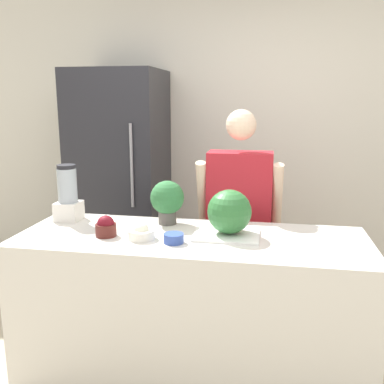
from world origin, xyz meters
name	(u,v)px	position (x,y,z in m)	size (l,w,h in m)	color
wall_back	(223,138)	(0.00, 2.04, 1.30)	(8.00, 0.06, 2.60)	silver
counter_island	(191,308)	(0.00, 0.36, 0.45)	(1.99, 0.71, 0.89)	beige
refrigerator	(121,180)	(-0.87, 1.64, 0.95)	(0.76, 0.74, 1.90)	#232328
person	(239,222)	(0.23, 0.98, 0.81)	(0.58, 0.26, 1.59)	gray
cutting_board	(227,235)	(0.20, 0.39, 0.90)	(0.37, 0.29, 0.01)	white
watermelon	(229,212)	(0.21, 0.41, 1.03)	(0.25, 0.25, 0.25)	#2D6B33
bowl_cherries	(106,227)	(-0.48, 0.27, 0.94)	(0.12, 0.12, 0.12)	#511E19
bowl_cream	(141,233)	(-0.26, 0.26, 0.93)	(0.15, 0.15, 0.10)	white
bowl_small_blue	(174,238)	(-0.07, 0.23, 0.92)	(0.11, 0.11, 0.05)	#334C9E
blender	(68,196)	(-0.83, 0.54, 1.05)	(0.15, 0.15, 0.36)	silver
potted_plant	(167,199)	(-0.19, 0.58, 1.05)	(0.21, 0.21, 0.27)	#514C47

